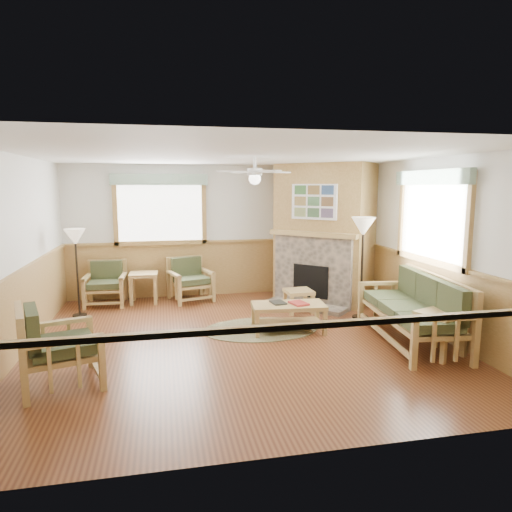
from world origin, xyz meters
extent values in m
cube|color=brown|center=(0.00, 0.00, -0.01)|extent=(6.00, 6.00, 0.01)
cube|color=white|center=(0.00, 0.00, 2.70)|extent=(6.00, 6.00, 0.01)
cube|color=silver|center=(0.00, 3.00, 1.35)|extent=(6.00, 0.02, 2.70)
cube|color=silver|center=(0.00, -3.00, 1.35)|extent=(6.00, 0.02, 2.70)
cube|color=silver|center=(-3.00, 0.00, 1.35)|extent=(0.02, 6.00, 2.70)
cube|color=silver|center=(3.00, 0.00, 1.35)|extent=(0.02, 6.00, 2.70)
cylinder|color=brown|center=(0.42, 0.43, 0.01)|extent=(2.19, 2.19, 0.01)
cube|color=maroon|center=(0.97, 0.17, 0.48)|extent=(0.29, 0.35, 0.03)
cube|color=black|center=(0.67, 0.29, 0.48)|extent=(0.24, 0.30, 0.03)
camera|label=1|loc=(-1.08, -6.44, 2.27)|focal=32.00mm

